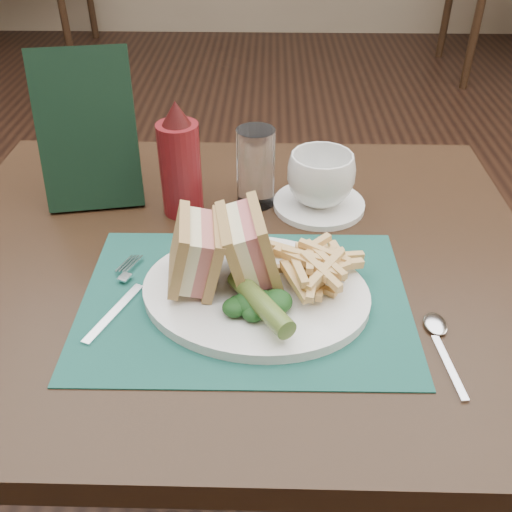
{
  "coord_description": "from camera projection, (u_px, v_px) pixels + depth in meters",
  "views": [
    {
      "loc": [
        0.05,
        -1.18,
        1.24
      ],
      "look_at": [
        0.04,
        -0.57,
        0.8
      ],
      "focal_mm": 40.0,
      "sensor_mm": 36.0,
      "label": 1
    }
  ],
  "objects": [
    {
      "name": "placemat",
      "position": [
        245.0,
        300.0,
        0.75
      ],
      "size": [
        0.43,
        0.31,
        0.0
      ],
      "primitive_type": "cube",
      "rotation": [
        0.0,
        0.0,
        0.01
      ],
      "color": "#184D44",
      "rests_on": "table_main"
    },
    {
      "name": "saucer",
      "position": [
        319.0,
        204.0,
        0.94
      ],
      "size": [
        0.19,
        0.19,
        0.01
      ],
      "primitive_type": "cylinder",
      "rotation": [
        0.0,
        0.0,
        -0.33
      ],
      "color": "white",
      "rests_on": "table_main"
    },
    {
      "name": "floor",
      "position": [
        248.0,
        358.0,
        1.68
      ],
      "size": [
        7.0,
        7.0,
        0.0
      ],
      "primitive_type": "plane",
      "color": "black",
      "rests_on": "ground"
    },
    {
      "name": "pickle_spear",
      "position": [
        260.0,
        302.0,
        0.69
      ],
      "size": [
        0.09,
        0.12,
        0.03
      ],
      "primitive_type": "cylinder",
      "rotation": [
        1.54,
        0.0,
        0.56
      ],
      "color": "#4C6526",
      "rests_on": "plate"
    },
    {
      "name": "sandwich_half_b",
      "position": [
        233.0,
        247.0,
        0.73
      ],
      "size": [
        0.09,
        0.11,
        0.1
      ],
      "primitive_type": null,
      "rotation": [
        0.0,
        -0.24,
        0.17
      ],
      "color": "tan",
      "rests_on": "plate"
    },
    {
      "name": "check_presenter",
      "position": [
        87.0,
        131.0,
        0.89
      ],
      "size": [
        0.17,
        0.12,
        0.24
      ],
      "primitive_type": "cube",
      "rotation": [
        -0.31,
        0.0,
        0.19
      ],
      "color": "black",
      "rests_on": "table_main"
    },
    {
      "name": "ketchup_bottle",
      "position": [
        180.0,
        159.0,
        0.88
      ],
      "size": [
        0.08,
        0.08,
        0.19
      ],
      "primitive_type": null,
      "rotation": [
        0.0,
        0.0,
        0.3
      ],
      "color": "maroon",
      "rests_on": "table_main"
    },
    {
      "name": "coffee_cup",
      "position": [
        321.0,
        179.0,
        0.91
      ],
      "size": [
        0.15,
        0.15,
        0.09
      ],
      "primitive_type": "imported",
      "rotation": [
        0.0,
        0.0,
        0.9
      ],
      "color": "white",
      "rests_on": "saucer"
    },
    {
      "name": "table_main",
      "position": [
        237.0,
        416.0,
        1.06
      ],
      "size": [
        0.9,
        0.75,
        0.75
      ],
      "primitive_type": null,
      "color": "black",
      "rests_on": "ground"
    },
    {
      "name": "kale_garnish",
      "position": [
        260.0,
        305.0,
        0.7
      ],
      "size": [
        0.11,
        0.08,
        0.03
      ],
      "primitive_type": null,
      "color": "#133515",
      "rests_on": "plate"
    },
    {
      "name": "plate",
      "position": [
        255.0,
        292.0,
        0.75
      ],
      "size": [
        0.34,
        0.29,
        0.01
      ],
      "primitive_type": null,
      "rotation": [
        0.0,
        0.0,
        -0.18
      ],
      "color": "white",
      "rests_on": "placemat"
    },
    {
      "name": "wall_back",
      "position": [
        264.0,
        32.0,
        4.5
      ],
      "size": [
        6.0,
        0.0,
        6.0
      ],
      "primitive_type": "plane",
      "rotation": [
        1.57,
        0.0,
        0.0
      ],
      "color": "gray",
      "rests_on": "ground"
    },
    {
      "name": "sandwich_half_a",
      "position": [
        179.0,
        253.0,
        0.73
      ],
      "size": [
        0.09,
        0.11,
        0.1
      ],
      "primitive_type": null,
      "rotation": [
        0.0,
        0.24,
        0.12
      ],
      "color": "tan",
      "rests_on": "plate"
    },
    {
      "name": "fries_pile",
      "position": [
        315.0,
        263.0,
        0.74
      ],
      "size": [
        0.18,
        0.2,
        0.06
      ],
      "primitive_type": null,
      "color": "#DCB46E",
      "rests_on": "plate"
    },
    {
      "name": "spoon",
      "position": [
        444.0,
        349.0,
        0.67
      ],
      "size": [
        0.05,
        0.15,
        0.01
      ],
      "primitive_type": null,
      "rotation": [
        0.0,
        0.0,
        0.11
      ],
      "color": "silver",
      "rests_on": "table_main"
    },
    {
      "name": "fork",
      "position": [
        119.0,
        295.0,
        0.75
      ],
      "size": [
        0.1,
        0.17,
        0.01
      ],
      "primitive_type": null,
      "rotation": [
        0.0,
        0.0,
        -0.38
      ],
      "color": "silver",
      "rests_on": "placemat"
    },
    {
      "name": "drinking_glass",
      "position": [
        256.0,
        168.0,
        0.91
      ],
      "size": [
        0.07,
        0.07,
        0.13
      ],
      "primitive_type": "cylinder",
      "rotation": [
        0.0,
        0.0,
        -0.2
      ],
      "color": "white",
      "rests_on": "table_main"
    }
  ]
}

